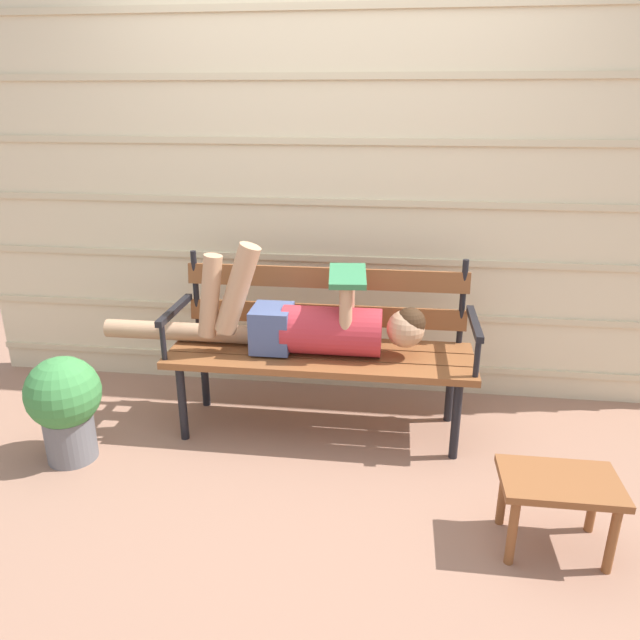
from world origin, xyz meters
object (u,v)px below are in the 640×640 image
park_bench (322,339)px  reclining_person (303,323)px  potted_plant (65,403)px  footstool (558,492)px

park_bench → reclining_person: bearing=-140.3°
park_bench → potted_plant: bearing=-157.1°
reclining_person → potted_plant: bearing=-158.6°
park_bench → footstool: bearing=-39.4°
park_bench → potted_plant: park_bench is taller
potted_plant → footstool: bearing=-8.8°
footstool → reclining_person: bearing=145.2°
park_bench → reclining_person: reclining_person is taller
footstool → park_bench: bearing=140.6°
park_bench → reclining_person: (-0.09, -0.07, 0.11)m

